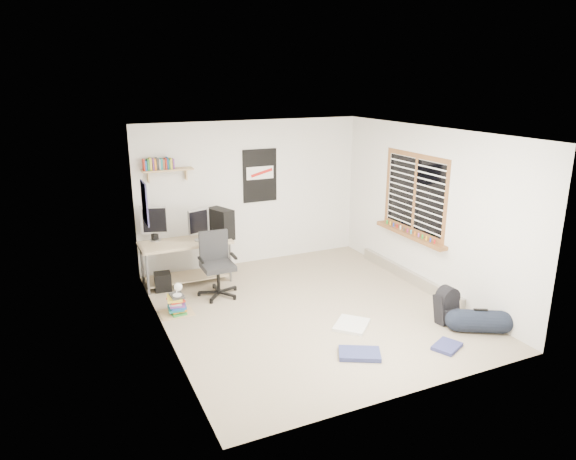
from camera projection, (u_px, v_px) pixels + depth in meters
name	position (u px, v px, depth m)	size (l,w,h in m)	color
floor	(309.00, 310.00, 7.31)	(4.00, 4.50, 0.01)	gray
ceiling	(312.00, 132.00, 6.60)	(4.00, 4.50, 0.01)	white
back_wall	(252.00, 193.00, 8.92)	(4.00, 0.01, 2.50)	silver
left_wall	(162.00, 245.00, 6.16)	(0.01, 4.50, 2.50)	silver
right_wall	(429.00, 210.00, 7.76)	(0.01, 4.50, 2.50)	silver
desk	(186.00, 261.00, 8.19)	(1.43, 0.62, 0.65)	tan
monitor_left	(154.00, 230.00, 8.10)	(0.40, 0.10, 0.44)	#AAAAAF
monitor_right	(199.00, 231.00, 8.11)	(0.36, 0.09, 0.40)	#AAAAAF
pc_tower	(221.00, 224.00, 8.35)	(0.22, 0.47, 0.49)	black
keyboard	(180.00, 241.00, 8.23)	(0.41, 0.14, 0.02)	black
speaker_left	(155.00, 238.00, 8.14)	(0.08, 0.08, 0.17)	black
speaker_right	(213.00, 233.00, 8.40)	(0.09, 0.09, 0.18)	black
office_chair	(218.00, 265.00, 7.66)	(0.64, 0.64, 0.98)	#242426
wall_shelf	(168.00, 170.00, 8.09)	(0.80, 0.22, 0.24)	tan
poster_back_wall	(260.00, 176.00, 8.88)	(0.62, 0.03, 0.92)	black
poster_left_wall	(145.00, 203.00, 7.14)	(0.02, 0.42, 0.60)	navy
window	(414.00, 194.00, 7.94)	(0.10, 1.50, 1.26)	brown
baseboard_heater	(408.00, 276.00, 8.33)	(0.08, 2.50, 0.18)	#B7B2A8
backpack	(447.00, 308.00, 6.89)	(0.30, 0.24, 0.40)	black
duffel_bag	(479.00, 322.00, 6.64)	(0.30, 0.30, 0.58)	black
tshirt	(352.00, 325.00, 6.82)	(0.48, 0.40, 0.04)	silver
jeans_a	(360.00, 354.00, 6.08)	(0.49, 0.31, 0.05)	navy
jeans_b	(447.00, 346.00, 6.26)	(0.36, 0.27, 0.04)	navy
book_stack	(176.00, 304.00, 7.15)	(0.49, 0.40, 0.34)	brown
desk_lamp	(177.00, 289.00, 7.08)	(0.12, 0.21, 0.21)	white
subwoofer	(163.00, 282.00, 7.95)	(0.25, 0.25, 0.28)	black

